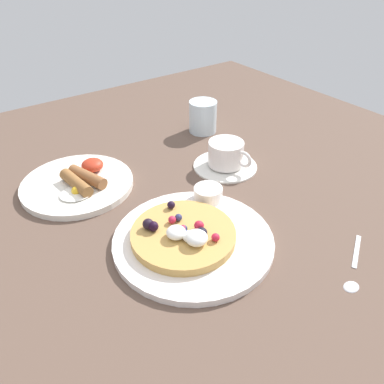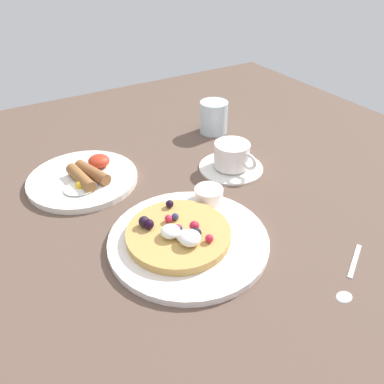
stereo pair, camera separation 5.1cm
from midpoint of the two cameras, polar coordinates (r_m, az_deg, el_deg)
name	(u,v)px [view 2 (the right image)]	position (r cm, az deg, el deg)	size (l,w,h in cm)	color
ground_plane	(185,219)	(77.63, 0.92, -4.09)	(151.29, 147.91, 3.00)	brown
pancake_plate	(188,240)	(69.64, 1.60, -7.20)	(28.76, 28.76, 1.31)	white
pancake_with_berries	(178,234)	(68.27, 0.15, -6.24)	(18.62, 18.62, 3.90)	tan
syrup_ramekin	(209,195)	(77.50, 4.46, -0.42)	(5.81, 5.81, 2.64)	white
breakfast_plate	(83,179)	(88.28, -14.21, 1.80)	(24.03, 24.03, 1.37)	white
fried_breakfast	(89,173)	(86.72, -13.28, 2.76)	(12.66, 12.29, 2.88)	brown
coffee_saucer	(231,167)	(91.40, 7.37, 3.68)	(14.99, 14.99, 0.83)	white
coffee_cup	(232,155)	(89.65, 7.61, 5.47)	(8.20, 11.11, 5.66)	white
teaspoon	(348,282)	(68.94, 24.14, -12.12)	(13.21, 8.02, 0.60)	silver
water_glass	(214,117)	(106.57, 4.62, 10.93)	(7.53, 7.53, 8.56)	silver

